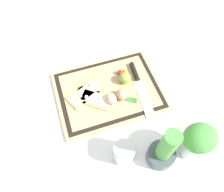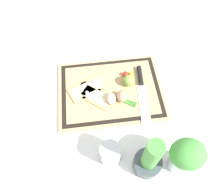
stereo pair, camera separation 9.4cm
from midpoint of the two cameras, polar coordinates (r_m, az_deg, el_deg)
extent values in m
plane|color=white|center=(0.99, -3.51, 0.87)|extent=(6.00, 6.00, 0.00)
cube|color=tan|center=(0.99, -3.54, 1.08)|extent=(0.47, 0.35, 0.01)
cube|color=black|center=(0.98, -3.56, 1.31)|extent=(0.44, 0.33, 0.00)
cube|color=tan|center=(0.98, -3.56, 1.36)|extent=(0.40, 0.29, 0.00)
cube|color=tan|center=(0.98, -9.24, 0.83)|extent=(0.20, 0.15, 0.01)
cube|color=beige|center=(0.97, -9.92, 0.53)|extent=(0.15, 0.11, 0.00)
sphere|color=silver|center=(0.98, -8.23, 2.65)|extent=(0.02, 0.02, 0.02)
sphere|color=silver|center=(0.96, -11.05, -0.08)|extent=(0.01, 0.01, 0.01)
cube|color=tan|center=(0.96, -7.62, -0.83)|extent=(0.18, 0.16, 0.01)
cube|color=beige|center=(0.95, -6.97, -0.88)|extent=(0.14, 0.12, 0.00)
sphere|color=silver|center=(0.95, -9.53, -0.46)|extent=(0.02, 0.02, 0.02)
sphere|color=silver|center=(0.94, -5.86, -1.06)|extent=(0.01, 0.01, 0.01)
cube|color=silver|center=(0.96, 5.63, -0.90)|extent=(0.05, 0.19, 0.00)
cylinder|color=black|center=(1.02, 3.29, 6.21)|extent=(0.03, 0.10, 0.02)
ellipsoid|color=tan|center=(0.94, -0.32, 0.12)|extent=(0.04, 0.05, 0.04)
ellipsoid|color=beige|center=(0.93, -3.02, -0.96)|extent=(0.04, 0.05, 0.04)
sphere|color=#7FB742|center=(0.98, 0.70, 4.50)|extent=(0.05, 0.05, 0.05)
sphere|color=red|center=(1.02, -0.56, 5.98)|extent=(0.02, 0.02, 0.02)
sphere|color=gold|center=(1.02, 0.84, 6.27)|extent=(0.02, 0.02, 0.02)
cylinder|color=#47933D|center=(0.96, -4.08, 0.05)|extent=(0.22, 0.16, 0.01)
cylinder|color=#47933D|center=(0.96, -4.08, 0.05)|extent=(0.23, 0.15, 0.01)
cylinder|color=#47933D|center=(0.96, -4.08, 0.05)|extent=(0.24, 0.13, 0.01)
cylinder|color=#3D474C|center=(0.85, 9.44, -15.35)|extent=(0.10, 0.10, 0.06)
cylinder|color=#47933D|center=(0.76, 10.56, -13.30)|extent=(0.06, 0.06, 0.20)
cylinder|color=silver|center=(0.83, -0.22, -14.91)|extent=(0.08, 0.08, 0.09)
cylinder|color=#B73323|center=(0.86, -0.22, -15.37)|extent=(0.07, 0.07, 0.03)
cylinder|color=silver|center=(0.79, -0.24, -13.96)|extent=(0.08, 0.08, 0.01)
cylinder|color=silver|center=(0.87, 17.07, -12.86)|extent=(0.08, 0.08, 0.09)
ellipsoid|color=#47933D|center=(0.79, 18.86, -10.66)|extent=(0.12, 0.11, 0.10)
camera|label=1|loc=(0.05, -92.87, -4.84)|focal=35.00mm
camera|label=2|loc=(0.05, 87.13, 4.84)|focal=35.00mm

